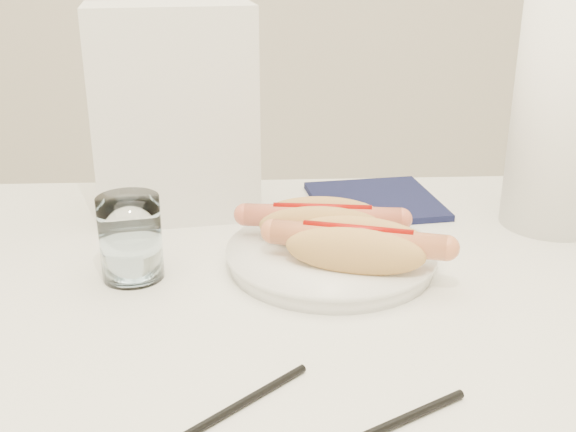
{
  "coord_description": "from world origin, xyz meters",
  "views": [
    {
      "loc": [
        -0.03,
        -0.64,
        1.1
      ],
      "look_at": [
        0.01,
        0.07,
        0.82
      ],
      "focal_mm": 43.94,
      "sensor_mm": 36.0,
      "label": 1
    }
  ],
  "objects_px": {
    "water_glass": "(131,238)",
    "paper_towel_roll": "(564,117)",
    "plate": "(331,258)",
    "hotdog_left": "(322,223)",
    "table": "(284,354)",
    "hotdog_right": "(357,246)",
    "napkin_box": "(175,113)"
  },
  "relations": [
    {
      "from": "water_glass",
      "to": "paper_towel_roll",
      "type": "height_order",
      "value": "paper_towel_roll"
    },
    {
      "from": "plate",
      "to": "hotdog_left",
      "type": "bearing_deg",
      "value": 106.59
    },
    {
      "from": "table",
      "to": "plate",
      "type": "bearing_deg",
      "value": 56.67
    },
    {
      "from": "hotdog_right",
      "to": "napkin_box",
      "type": "distance_m",
      "value": 0.32
    },
    {
      "from": "plate",
      "to": "hotdog_right",
      "type": "height_order",
      "value": "hotdog_right"
    },
    {
      "from": "plate",
      "to": "hotdog_right",
      "type": "xyz_separation_m",
      "value": [
        0.02,
        -0.04,
        0.03
      ]
    },
    {
      "from": "plate",
      "to": "paper_towel_roll",
      "type": "xyz_separation_m",
      "value": [
        0.3,
        0.11,
        0.13
      ]
    },
    {
      "from": "paper_towel_roll",
      "to": "table",
      "type": "bearing_deg",
      "value": -150.57
    },
    {
      "from": "hotdog_right",
      "to": "paper_towel_roll",
      "type": "distance_m",
      "value": 0.33
    },
    {
      "from": "table",
      "to": "hotdog_right",
      "type": "relative_size",
      "value": 6.45
    },
    {
      "from": "hotdog_right",
      "to": "paper_towel_roll",
      "type": "bearing_deg",
      "value": 46.21
    },
    {
      "from": "hotdog_right",
      "to": "water_glass",
      "type": "height_order",
      "value": "water_glass"
    },
    {
      "from": "plate",
      "to": "water_glass",
      "type": "distance_m",
      "value": 0.22
    },
    {
      "from": "hotdog_left",
      "to": "hotdog_right",
      "type": "distance_m",
      "value": 0.08
    },
    {
      "from": "table",
      "to": "hotdog_left",
      "type": "xyz_separation_m",
      "value": [
        0.05,
        0.12,
        0.1
      ]
    },
    {
      "from": "hotdog_left",
      "to": "napkin_box",
      "type": "height_order",
      "value": "napkin_box"
    },
    {
      "from": "hotdog_left",
      "to": "napkin_box",
      "type": "relative_size",
      "value": 0.66
    },
    {
      "from": "hotdog_left",
      "to": "paper_towel_roll",
      "type": "relative_size",
      "value": 0.64
    },
    {
      "from": "paper_towel_roll",
      "to": "hotdog_right",
      "type": "bearing_deg",
      "value": -150.58
    },
    {
      "from": "water_glass",
      "to": "napkin_box",
      "type": "xyz_separation_m",
      "value": [
        0.03,
        0.2,
        0.09
      ]
    },
    {
      "from": "plate",
      "to": "paper_towel_roll",
      "type": "distance_m",
      "value": 0.35
    },
    {
      "from": "table",
      "to": "water_glass",
      "type": "xyz_separation_m",
      "value": [
        -0.16,
        0.07,
        0.11
      ]
    },
    {
      "from": "hotdog_left",
      "to": "hotdog_right",
      "type": "bearing_deg",
      "value": -58.61
    },
    {
      "from": "plate",
      "to": "hotdog_left",
      "type": "relative_size",
      "value": 1.27
    },
    {
      "from": "plate",
      "to": "paper_towel_roll",
      "type": "bearing_deg",
      "value": 20.78
    },
    {
      "from": "table",
      "to": "napkin_box",
      "type": "height_order",
      "value": "napkin_box"
    },
    {
      "from": "napkin_box",
      "to": "water_glass",
      "type": "bearing_deg",
      "value": -108.2
    },
    {
      "from": "hotdog_left",
      "to": "napkin_box",
      "type": "bearing_deg",
      "value": 147.32
    },
    {
      "from": "hotdog_left",
      "to": "napkin_box",
      "type": "distance_m",
      "value": 0.25
    },
    {
      "from": "water_glass",
      "to": "hotdog_right",
      "type": "bearing_deg",
      "value": -5.98
    },
    {
      "from": "hotdog_right",
      "to": "napkin_box",
      "type": "xyz_separation_m",
      "value": [
        -0.21,
        0.22,
        0.09
      ]
    },
    {
      "from": "napkin_box",
      "to": "hotdog_right",
      "type": "bearing_deg",
      "value": -55.12
    }
  ]
}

